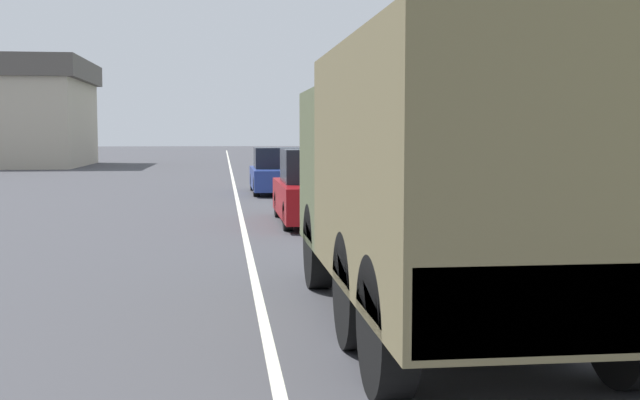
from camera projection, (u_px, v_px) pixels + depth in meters
ground_plane at (233, 179)px, 36.04m from camera, size 180.00×180.00×0.00m
lane_centre_stripe at (233, 179)px, 36.04m from camera, size 0.12×120.00×0.00m
sidewalk_right at (332, 177)px, 36.58m from camera, size 1.80×120.00×0.12m
grass_strip_right at (426, 178)px, 37.11m from camera, size 7.00×120.00×0.02m
military_truck at (442, 174)px, 8.43m from camera, size 2.33×6.85×2.96m
car_nearest_ahead at (318, 190)px, 18.65m from camera, size 1.85×4.43×1.72m
car_second_ahead at (277, 173)px, 27.88m from camera, size 1.76×4.43×1.59m
pickup_truck at (632, 190)px, 16.88m from camera, size 1.91×5.10×1.85m
tree_far_right at (464, 59)px, 28.08m from camera, size 3.84×3.84×6.60m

